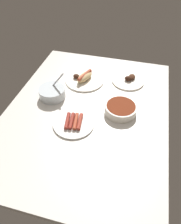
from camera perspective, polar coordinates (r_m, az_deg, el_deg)
ground_plane at (r=122.02cm, az=-0.97°, el=-0.03°), size 120.00×90.00×3.00cm
bowl_chili at (r=119.13cm, az=8.09°, el=0.90°), size 17.75×17.75×4.97cm
bowl_coleslaw at (r=129.83cm, az=-10.24°, el=5.22°), size 15.75×15.75×15.65cm
plate_sausages at (r=113.34cm, az=-4.52°, el=-2.84°), size 22.17×22.17×3.00cm
plate_hotdog_assembled at (r=142.00cm, az=-1.65°, el=8.96°), size 25.43×25.43×5.61cm
plate_grilled_meat at (r=144.04cm, az=10.11°, el=8.40°), size 20.99×20.99×4.05cm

